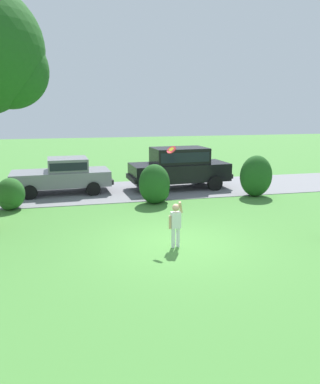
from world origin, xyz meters
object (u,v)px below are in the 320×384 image
parked_sedan (63,174)px  parked_suv (179,166)px  frisbee (171,150)px  child_thrower (176,222)px

parked_sedan → parked_suv: bearing=-3.1°
frisbee → parked_suv: bearing=71.7°
parked_suv → frisbee: (-2.12, -6.41, 1.47)m
parked_suv → child_thrower: size_ratio=3.73×
parked_suv → child_thrower: 7.70m
child_thrower → frisbee: (0.13, 0.95, 1.83)m
parked_suv → child_thrower: (-2.25, -7.36, -0.36)m
parked_sedan → child_thrower: bearing=-68.6°
parked_sedan → frisbee: (3.13, -6.70, 1.70)m
parked_sedan → parked_suv: 5.26m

